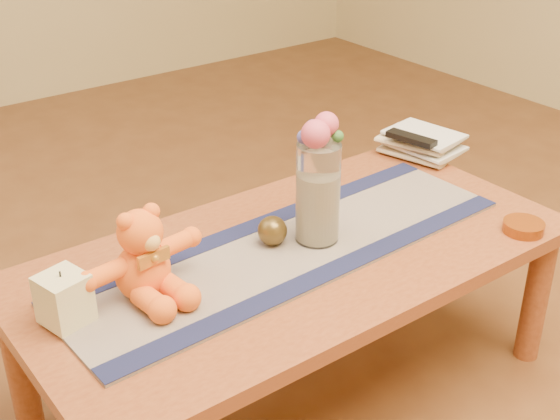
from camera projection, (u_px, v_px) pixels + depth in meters
floor at (294, 389)px, 2.10m from camera, size 5.50×5.50×0.00m
coffee_table_top at (296, 257)px, 1.90m from camera, size 1.40×0.70×0.04m
table_leg_fr at (536, 297)px, 2.14m from camera, size 0.07×0.07×0.41m
table_leg_bl at (20, 366)px, 1.87m from camera, size 0.07×0.07×0.41m
table_leg_br at (392, 219)px, 2.55m from camera, size 0.07×0.07×0.41m
persian_runner at (290, 249)px, 1.89m from camera, size 1.21×0.39×0.01m
runner_border_near at (329, 272)px, 1.78m from camera, size 1.20×0.10×0.00m
runner_border_far at (255, 225)px, 1.98m from camera, size 1.20×0.10×0.00m
teddy_bear at (141, 254)px, 1.66m from camera, size 0.33×0.28×0.20m
pillar_candle at (64, 299)px, 1.59m from camera, size 0.11×0.11×0.11m
candle_wick at (60, 274)px, 1.56m from camera, size 0.00×0.00×0.01m
glass_vase at (318, 193)px, 1.86m from camera, size 0.11×0.11×0.26m
potpourri_fill at (318, 207)px, 1.88m from camera, size 0.09×0.09×0.18m
rose_left at (316, 134)px, 1.77m from camera, size 0.07×0.07×0.07m
rose_right at (326, 124)px, 1.80m from camera, size 0.06×0.06×0.06m
blue_flower_back at (313, 128)px, 1.82m from camera, size 0.04×0.04×0.04m
blue_flower_side at (304, 137)px, 1.79m from camera, size 0.04×0.04×0.04m
leaf_sprig at (338, 136)px, 1.80m from camera, size 0.03×0.03×0.03m
bronze_ball at (272, 231)px, 1.88m from camera, size 0.08×0.08×0.08m
book_bottom at (407, 160)px, 2.35m from camera, size 0.22×0.26×0.02m
book_lower at (409, 154)px, 2.35m from camera, size 0.19×0.24×0.02m
book_upper at (406, 149)px, 2.33m from camera, size 0.23×0.26×0.02m
book_top at (409, 143)px, 2.33m from camera, size 0.20×0.25×0.02m
tv_remote at (411, 138)px, 2.31m from camera, size 0.08×0.17×0.02m
amber_dish at (524, 227)px, 1.97m from camera, size 0.13×0.13×0.03m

